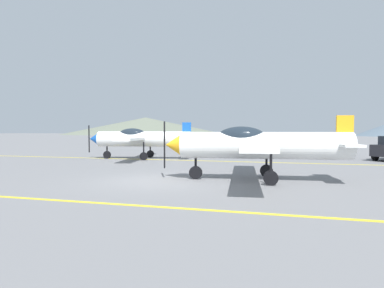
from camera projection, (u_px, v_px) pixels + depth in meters
name	position (u px, v px, depth m)	size (l,w,h in m)	color
ground_plane	(154.00, 180.00, 12.57)	(400.00, 400.00, 0.00)	slate
apron_line_near	(98.00, 203.00, 8.64)	(80.00, 0.16, 0.01)	yellow
apron_line_far	(202.00, 161.00, 20.78)	(80.00, 0.16, 0.01)	yellow
airplane_near	(256.00, 144.00, 12.47)	(7.39, 8.49, 2.54)	white
airplane_mid	(140.00, 138.00, 22.25)	(7.41, 8.48, 2.54)	white
hill_left	(146.00, 126.00, 175.47)	(88.81, 88.81, 9.29)	slate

